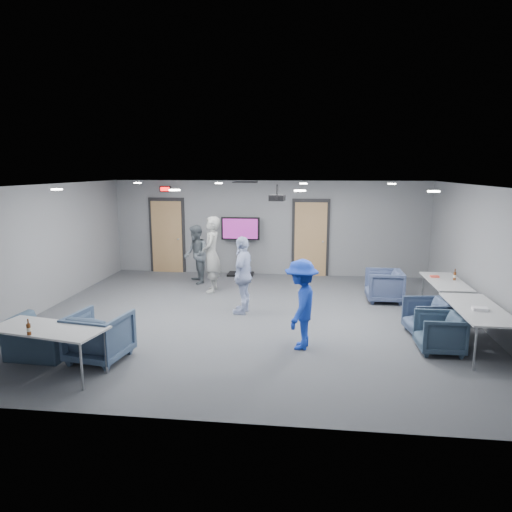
# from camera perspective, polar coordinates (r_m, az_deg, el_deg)

# --- Properties ---
(floor) EXTENTS (9.00, 9.00, 0.00)m
(floor) POSITION_cam_1_polar(r_m,az_deg,el_deg) (9.52, -0.62, -7.65)
(floor) COLOR #3C3F44
(floor) RESTS_ON ground
(ceiling) EXTENTS (9.00, 9.00, 0.00)m
(ceiling) POSITION_cam_1_polar(r_m,az_deg,el_deg) (9.04, -0.65, 8.81)
(ceiling) COLOR silver
(ceiling) RESTS_ON wall_back
(wall_back) EXTENTS (9.00, 0.02, 2.70)m
(wall_back) POSITION_cam_1_polar(r_m,az_deg,el_deg) (13.11, 1.60, 3.51)
(wall_back) COLOR slate
(wall_back) RESTS_ON floor
(wall_front) EXTENTS (9.00, 0.02, 2.70)m
(wall_front) POSITION_cam_1_polar(r_m,az_deg,el_deg) (5.35, -6.14, -7.36)
(wall_front) COLOR slate
(wall_front) RESTS_ON floor
(wall_left) EXTENTS (0.02, 8.00, 2.70)m
(wall_left) POSITION_cam_1_polar(r_m,az_deg,el_deg) (10.72, -25.24, 0.84)
(wall_left) COLOR slate
(wall_left) RESTS_ON floor
(wall_right) EXTENTS (0.02, 8.00, 2.70)m
(wall_right) POSITION_cam_1_polar(r_m,az_deg,el_deg) (9.71, 26.75, -0.24)
(wall_right) COLOR slate
(wall_right) RESTS_ON floor
(door_left) EXTENTS (1.06, 0.17, 2.24)m
(door_left) POSITION_cam_1_polar(r_m,az_deg,el_deg) (13.70, -11.03, 2.44)
(door_left) COLOR black
(door_left) RESTS_ON wall_back
(door_right) EXTENTS (1.06, 0.17, 2.24)m
(door_right) POSITION_cam_1_polar(r_m,az_deg,el_deg) (13.06, 6.83, 2.16)
(door_right) COLOR black
(door_right) RESTS_ON wall_back
(exit_sign) EXTENTS (0.32, 0.08, 0.16)m
(exit_sign) POSITION_cam_1_polar(r_m,az_deg,el_deg) (13.56, -11.27, 8.21)
(exit_sign) COLOR black
(exit_sign) RESTS_ON wall_back
(hvac_diffuser) EXTENTS (0.60, 0.60, 0.03)m
(hvac_diffuser) POSITION_cam_1_polar(r_m,az_deg,el_deg) (11.88, -1.33, 9.21)
(hvac_diffuser) COLOR black
(hvac_diffuser) RESTS_ON ceiling
(downlights) EXTENTS (6.18, 3.78, 0.02)m
(downlights) POSITION_cam_1_polar(r_m,az_deg,el_deg) (9.04, -0.65, 8.72)
(downlights) COLOR white
(downlights) RESTS_ON ceiling
(person_a) EXTENTS (0.50, 0.72, 1.88)m
(person_a) POSITION_cam_1_polar(r_m,az_deg,el_deg) (11.33, -5.57, 0.20)
(person_a) COLOR #959794
(person_a) RESTS_ON floor
(person_b) EXTENTS (0.86, 0.94, 1.57)m
(person_b) POSITION_cam_1_polar(r_m,az_deg,el_deg) (12.24, -7.53, 0.21)
(person_b) COLOR #565F67
(person_b) RESTS_ON floor
(person_c) EXTENTS (0.54, 1.01, 1.65)m
(person_c) POSITION_cam_1_polar(r_m,az_deg,el_deg) (9.60, -1.63, -2.39)
(person_c) COLOR silver
(person_c) RESTS_ON floor
(person_d) EXTENTS (0.74, 1.08, 1.54)m
(person_d) POSITION_cam_1_polar(r_m,az_deg,el_deg) (7.78, 5.66, -6.03)
(person_d) COLOR #1D3EBE
(person_d) RESTS_ON floor
(chair_right_a) EXTENTS (0.81, 0.79, 0.74)m
(chair_right_a) POSITION_cam_1_polar(r_m,az_deg,el_deg) (10.94, 15.71, -3.60)
(chair_right_a) COLOR #3E4A6C
(chair_right_a) RESTS_ON floor
(chair_right_b) EXTENTS (0.84, 0.82, 0.67)m
(chair_right_b) POSITION_cam_1_polar(r_m,az_deg,el_deg) (9.03, 20.61, -7.16)
(chair_right_b) COLOR #36445E
(chair_right_b) RESTS_ON floor
(chair_right_c) EXTENTS (0.73, 0.71, 0.66)m
(chair_right_c) POSITION_cam_1_polar(r_m,az_deg,el_deg) (8.29, 21.93, -8.89)
(chair_right_c) COLOR #324457
(chair_right_c) RESTS_ON floor
(chair_front_a) EXTENTS (0.97, 0.99, 0.79)m
(chair_front_a) POSITION_cam_1_polar(r_m,az_deg,el_deg) (7.79, -18.97, -9.45)
(chair_front_a) COLOR #3E506B
(chair_front_a) RESTS_ON floor
(chair_front_b) EXTENTS (1.04, 0.92, 0.65)m
(chair_front_b) POSITION_cam_1_polar(r_m,az_deg,el_deg) (8.29, -25.39, -9.21)
(chair_front_b) COLOR #374B5F
(chair_front_b) RESTS_ON floor
(table_right_a) EXTENTS (0.69, 1.66, 0.73)m
(table_right_a) POSITION_cam_1_polar(r_m,az_deg,el_deg) (10.29, 22.60, -3.15)
(table_right_a) COLOR #BABDBF
(table_right_a) RESTS_ON floor
(table_right_b) EXTENTS (0.78, 1.87, 0.73)m
(table_right_b) POSITION_cam_1_polar(r_m,az_deg,el_deg) (8.54, 26.03, -6.14)
(table_right_b) COLOR #BABDBF
(table_right_b) RESTS_ON floor
(table_front_left) EXTENTS (1.81, 1.02, 0.73)m
(table_front_left) POSITION_cam_1_polar(r_m,az_deg,el_deg) (7.43, -24.57, -8.51)
(table_front_left) COLOR #BABDBF
(table_front_left) RESTS_ON floor
(bottle_front) EXTENTS (0.06, 0.06, 0.23)m
(bottle_front) POSITION_cam_1_polar(r_m,az_deg,el_deg) (7.19, -26.54, -8.18)
(bottle_front) COLOR #5A2B0F
(bottle_front) RESTS_ON table_front_left
(bottle_right) EXTENTS (0.06, 0.06, 0.24)m
(bottle_right) POSITION_cam_1_polar(r_m,az_deg,el_deg) (10.39, 23.58, -2.31)
(bottle_right) COLOR #5A2B0F
(bottle_right) RESTS_ON table_right_a
(snack_box) EXTENTS (0.18, 0.12, 0.04)m
(snack_box) POSITION_cam_1_polar(r_m,az_deg,el_deg) (10.52, 21.43, -2.39)
(snack_box) COLOR #DD4737
(snack_box) RESTS_ON table_right_a
(wrapper) EXTENTS (0.25, 0.19, 0.05)m
(wrapper) POSITION_cam_1_polar(r_m,az_deg,el_deg) (8.39, 26.21, -5.95)
(wrapper) COLOR white
(wrapper) RESTS_ON table_right_b
(tv_stand) EXTENTS (1.10, 0.52, 1.68)m
(tv_stand) POSITION_cam_1_polar(r_m,az_deg,el_deg) (13.02, -1.95, 1.68)
(tv_stand) COLOR black
(tv_stand) RESTS_ON floor
(projector) EXTENTS (0.36, 0.34, 0.35)m
(projector) POSITION_cam_1_polar(r_m,az_deg,el_deg) (9.96, 2.66, 7.29)
(projector) COLOR black
(projector) RESTS_ON ceiling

